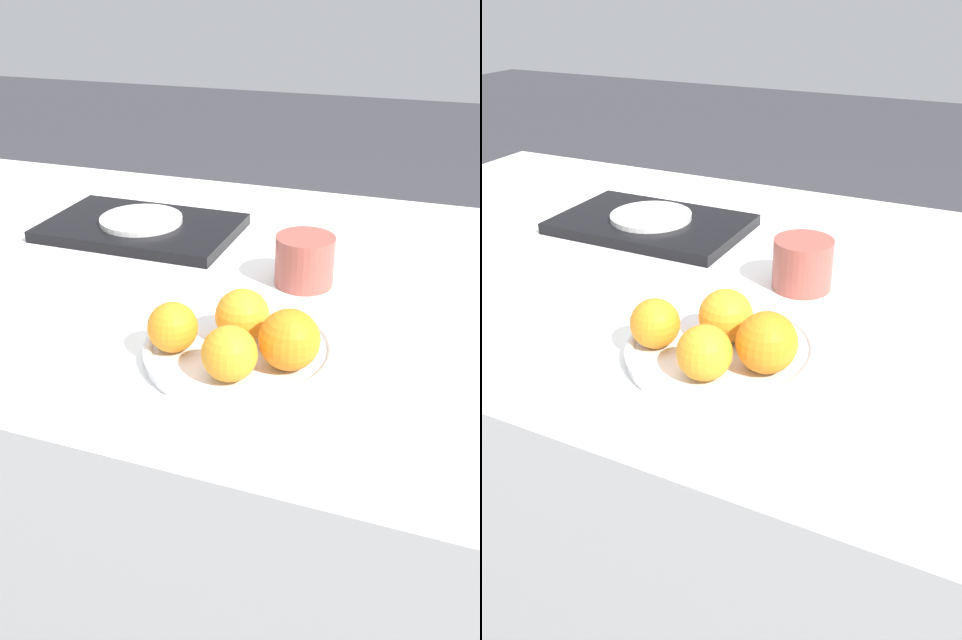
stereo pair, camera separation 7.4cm
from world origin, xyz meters
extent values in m
plane|color=#38383D|center=(0.00, 0.00, 0.00)|extent=(12.00, 12.00, 0.00)
cube|color=white|center=(0.00, 0.00, 0.36)|extent=(1.59, 0.89, 0.72)
cylinder|color=silver|center=(0.12, -0.23, 0.73)|extent=(0.23, 0.23, 0.01)
torus|color=silver|center=(0.12, -0.23, 0.74)|extent=(0.24, 0.24, 0.01)
sphere|color=orange|center=(0.11, -0.21, 0.77)|extent=(0.07, 0.07, 0.07)
sphere|color=orange|center=(0.13, -0.30, 0.77)|extent=(0.06, 0.06, 0.06)
sphere|color=orange|center=(0.18, -0.25, 0.77)|extent=(0.07, 0.07, 0.07)
sphere|color=orange|center=(0.04, -0.26, 0.77)|extent=(0.06, 0.06, 0.06)
cube|color=black|center=(-0.19, 0.10, 0.73)|extent=(0.34, 0.22, 0.02)
cylinder|color=silver|center=(-0.19, 0.10, 0.75)|extent=(0.15, 0.15, 0.01)
cylinder|color=#9E4C42|center=(0.14, -0.01, 0.76)|extent=(0.09, 0.09, 0.08)
camera|label=1|loc=(0.33, -0.84, 1.14)|focal=35.00mm
camera|label=2|loc=(0.40, -0.81, 1.14)|focal=35.00mm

